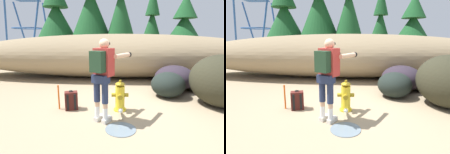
{
  "view_description": "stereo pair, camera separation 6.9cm",
  "coord_description": "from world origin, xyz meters",
  "views": [
    {
      "loc": [
        -0.24,
        -4.17,
        1.69
      ],
      "look_at": [
        -0.36,
        0.17,
        0.75
      ],
      "focal_mm": 28.77,
      "sensor_mm": 36.0,
      "label": 1
    },
    {
      "loc": [
        -0.17,
        -4.17,
        1.69
      ],
      "look_at": [
        -0.36,
        0.17,
        0.75
      ],
      "focal_mm": 28.77,
      "sensor_mm": 36.0,
      "label": 2
    }
  ],
  "objects": [
    {
      "name": "utility_worker",
      "position": [
        -0.51,
        -0.68,
        1.07
      ],
      "size": [
        0.85,
        1.03,
        1.68
      ],
      "rotation": [
        0.0,
        0.0,
        1.01
      ],
      "color": "beige",
      "rests_on": "ground_plane"
    },
    {
      "name": "pine_tree_center",
      "position": [
        0.01,
        8.6,
        3.93
      ],
      "size": [
        1.96,
        1.96,
        7.1
      ],
      "color": "#47331E",
      "rests_on": "ground_plane"
    },
    {
      "name": "pine_tree_far_right",
      "position": [
        5.22,
        11.08,
        2.93
      ],
      "size": [
        2.88,
        2.88,
        5.14
      ],
      "color": "#47331E",
      "rests_on": "ground_plane"
    },
    {
      "name": "boulder_small",
      "position": [
        2.43,
        1.59,
        0.24
      ],
      "size": [
        1.06,
        1.07,
        0.48
      ],
      "primitive_type": "ellipsoid",
      "rotation": [
        0.0,
        0.0,
        4.06
      ],
      "color": "#2C2126",
      "rests_on": "ground_plane"
    },
    {
      "name": "fire_hydrant",
      "position": [
        -0.16,
        -0.13,
        0.34
      ],
      "size": [
        0.4,
        0.35,
        0.74
      ],
      "color": "yellow",
      "rests_on": "ground_plane"
    },
    {
      "name": "boulder_large",
      "position": [
        2.38,
        0.21,
        0.66
      ],
      "size": [
        2.01,
        2.09,
        1.31
      ],
      "primitive_type": "ellipsoid",
      "rotation": [
        0.0,
        0.0,
        5.33
      ],
      "color": "#2C2B1D",
      "rests_on": "ground_plane"
    },
    {
      "name": "ground_plane",
      "position": [
        0.0,
        0.0,
        -0.02
      ],
      "size": [
        56.0,
        56.0,
        0.04
      ],
      "primitive_type": "cube",
      "color": "#998466"
    },
    {
      "name": "pine_tree_left",
      "position": [
        -2.11,
        9.31,
        4.12
      ],
      "size": [
        2.81,
        2.81,
        7.4
      ],
      "color": "#47331E",
      "rests_on": "ground_plane"
    },
    {
      "name": "hydrant_water_jet",
      "position": [
        -0.16,
        -0.8,
        0.15
      ],
      "size": [
        0.59,
        1.09,
        0.43
      ],
      "color": "silver",
      "rests_on": "ground_plane"
    },
    {
      "name": "pine_tree_right",
      "position": [
        2.71,
        11.6,
        3.16
      ],
      "size": [
        1.86,
        1.86,
        5.94
      ],
      "color": "#47331E",
      "rests_on": "ground_plane"
    },
    {
      "name": "boulder_mid",
      "position": [
        1.68,
        1.69,
        0.41
      ],
      "size": [
        1.75,
        1.79,
        0.82
      ],
      "primitive_type": "ellipsoid",
      "rotation": [
        0.0,
        0.0,
        2.7
      ],
      "color": "#2A222C",
      "rests_on": "ground_plane"
    },
    {
      "name": "dirt_embankment",
      "position": [
        0.0,
        3.83,
        0.94
      ],
      "size": [
        14.57,
        3.2,
        1.88
      ],
      "primitive_type": "ellipsoid",
      "color": "#897556",
      "rests_on": "ground_plane"
    },
    {
      "name": "survey_stake",
      "position": [
        -1.63,
        -0.09,
        0.3
      ],
      "size": [
        0.04,
        0.04,
        0.6
      ],
      "primitive_type": "cylinder",
      "color": "#E55914",
      "rests_on": "ground_plane"
    },
    {
      "name": "boulder_outlier",
      "position": [
        1.26,
        0.94,
        0.37
      ],
      "size": [
        1.37,
        1.37,
        0.73
      ],
      "primitive_type": "ellipsoid",
      "rotation": [
        0.0,
        0.0,
        5.47
      ],
      "color": "black",
      "rests_on": "ground_plane"
    },
    {
      "name": "spare_backpack",
      "position": [
        -1.33,
        -0.09,
        0.22
      ],
      "size": [
        0.34,
        0.34,
        0.47
      ],
      "rotation": [
        0.0,
        0.0,
        1.83
      ],
      "color": "#511E19",
      "rests_on": "ground_plane"
    },
    {
      "name": "pine_tree_far_left",
      "position": [
        -4.88,
        10.02,
        3.58
      ],
      "size": [
        2.87,
        2.87,
        6.24
      ],
      "color": "#47331E",
      "rests_on": "ground_plane"
    }
  ]
}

